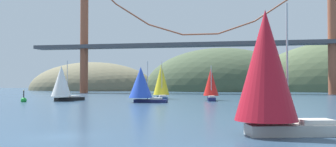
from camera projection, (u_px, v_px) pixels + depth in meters
ground_plane at (64, 137)px, 25.27m from camera, size 360.00×360.00×0.00m
headland_center at (221, 91)px, 156.80m from camera, size 68.69×44.00×37.62m
headland_left at (93, 90)px, 168.24m from camera, size 60.91×44.00×26.31m
suspension_bridge at (200, 38)px, 118.94m from camera, size 118.63×6.00×42.70m
sailboat_crimson_sail at (268, 70)px, 25.88m from camera, size 8.88×5.53×9.64m
sailboat_blue_spinnaker at (141, 83)px, 67.35m from camera, size 7.37×4.61×7.78m
sailboat_yellow_sail at (161, 81)px, 81.58m from camera, size 4.69×7.47×8.51m
sailboat_white_mainsail at (62, 82)px, 71.94m from camera, size 6.03×7.49×8.22m
sailboat_red_spinnaker at (211, 84)px, 74.91m from camera, size 3.56×6.39×7.27m
channel_buoy at (24, 100)px, 68.71m from camera, size 1.10×1.10×2.64m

